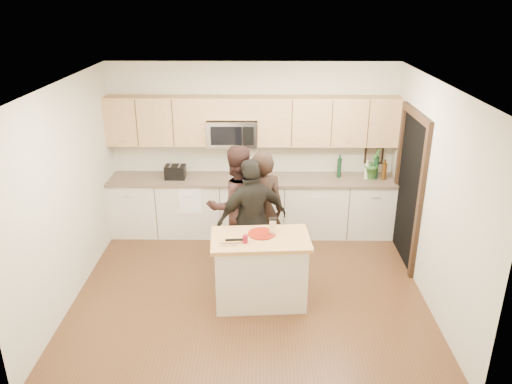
{
  "coord_description": "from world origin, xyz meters",
  "views": [
    {
      "loc": [
        0.15,
        -5.68,
        3.68
      ],
      "look_at": [
        0.07,
        0.35,
        1.24
      ],
      "focal_mm": 35.0,
      "sensor_mm": 36.0,
      "label": 1
    }
  ],
  "objects_px": {
    "island": "(260,269)",
    "woman_right": "(252,220)",
    "woman_left": "(261,210)",
    "toaster": "(175,172)",
    "woman_center": "(236,205)"
  },
  "relations": [
    {
      "from": "toaster",
      "to": "woman_center",
      "type": "relative_size",
      "value": 0.18
    },
    {
      "from": "island",
      "to": "woman_right",
      "type": "distance_m",
      "value": 0.74
    },
    {
      "from": "woman_right",
      "to": "toaster",
      "type": "bearing_deg",
      "value": -71.57
    },
    {
      "from": "island",
      "to": "woman_right",
      "type": "height_order",
      "value": "woman_right"
    },
    {
      "from": "toaster",
      "to": "woman_left",
      "type": "bearing_deg",
      "value": -38.14
    },
    {
      "from": "island",
      "to": "woman_left",
      "type": "bearing_deg",
      "value": 85.5
    },
    {
      "from": "toaster",
      "to": "woman_left",
      "type": "distance_m",
      "value": 1.73
    },
    {
      "from": "woman_center",
      "to": "woman_right",
      "type": "distance_m",
      "value": 0.48
    },
    {
      "from": "woman_center",
      "to": "woman_left",
      "type": "bearing_deg",
      "value": 134.27
    },
    {
      "from": "woman_left",
      "to": "woman_right",
      "type": "xyz_separation_m",
      "value": [
        -0.12,
        -0.27,
        -0.02
      ]
    },
    {
      "from": "woman_center",
      "to": "woman_right",
      "type": "xyz_separation_m",
      "value": [
        0.24,
        -0.41,
        -0.03
      ]
    },
    {
      "from": "woman_left",
      "to": "toaster",
      "type": "bearing_deg",
      "value": -42.26
    },
    {
      "from": "toaster",
      "to": "woman_center",
      "type": "xyz_separation_m",
      "value": [
        1.0,
        -0.92,
        -0.17
      ]
    },
    {
      "from": "woman_left",
      "to": "woman_right",
      "type": "height_order",
      "value": "woman_left"
    },
    {
      "from": "woman_left",
      "to": "island",
      "type": "bearing_deg",
      "value": 85.32
    }
  ]
}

